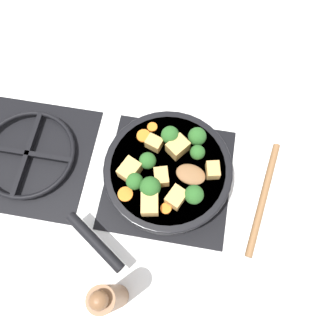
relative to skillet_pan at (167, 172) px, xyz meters
name	(u,v)px	position (x,y,z in m)	size (l,w,h in m)	color
ground_plane	(168,179)	(0.00, 0.00, -0.06)	(2.40, 2.40, 0.00)	white
front_burner_grate	(168,177)	(0.00, 0.00, -0.04)	(0.31, 0.31, 0.03)	black
rear_burner_grate	(29,155)	(0.00, 0.36, -0.04)	(0.31, 0.31, 0.03)	black
skillet_pan	(167,172)	(0.00, 0.00, 0.00)	(0.39, 0.35, 0.05)	black
wooden_spoon	(234,188)	(-0.02, -0.15, 0.03)	(0.26, 0.23, 0.02)	brown
tofu_cube_center_large	(150,204)	(-0.09, 0.02, 0.04)	(0.05, 0.04, 0.04)	tan
tofu_cube_near_handle	(130,170)	(-0.02, 0.08, 0.04)	(0.05, 0.04, 0.04)	tan
tofu_cube_east_chunk	(161,177)	(-0.03, 0.01, 0.04)	(0.04, 0.03, 0.03)	tan
tofu_cube_west_chunk	(154,143)	(0.05, 0.04, 0.04)	(0.04, 0.03, 0.03)	tan
tofu_cube_back_piece	(176,197)	(-0.07, -0.03, 0.04)	(0.04, 0.03, 0.03)	tan
tofu_cube_front_piece	(178,147)	(0.05, -0.02, 0.04)	(0.05, 0.04, 0.04)	tan
tofu_cube_mid_small	(213,170)	(0.01, -0.10, 0.04)	(0.04, 0.03, 0.03)	tan
broccoli_floret_near_spoon	(197,152)	(0.04, -0.06, 0.05)	(0.03, 0.03, 0.04)	#709956
broccoli_floret_center_top	(150,187)	(-0.06, 0.03, 0.05)	(0.05, 0.05, 0.05)	#709956
broccoli_floret_east_rim	(194,195)	(-0.06, -0.07, 0.05)	(0.04, 0.04, 0.05)	#709956
broccoli_floret_west_rim	(135,181)	(-0.05, 0.06, 0.05)	(0.04, 0.04, 0.05)	#709956
broccoli_floret_north_edge	(170,135)	(0.07, 0.01, 0.05)	(0.04, 0.04, 0.05)	#709956
broccoli_floret_south_cluster	(197,136)	(0.08, -0.06, 0.05)	(0.04, 0.04, 0.05)	#709956
broccoli_floret_mid_floret	(148,160)	(0.00, 0.04, 0.05)	(0.04, 0.04, 0.05)	#709956
carrot_slice_orange_thin	(152,127)	(0.10, 0.05, 0.03)	(0.02, 0.02, 0.01)	orange
carrot_slice_near_center	(144,136)	(0.07, 0.07, 0.03)	(0.03, 0.03, 0.01)	orange
carrot_slice_edge_slice	(166,208)	(-0.09, -0.01, 0.03)	(0.02, 0.02, 0.01)	orange
carrot_slice_under_broccoli	(125,194)	(-0.08, 0.08, 0.03)	(0.03, 0.03, 0.01)	orange
pepper_mill	(110,298)	(-0.29, 0.06, 0.05)	(0.05, 0.05, 0.23)	brown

